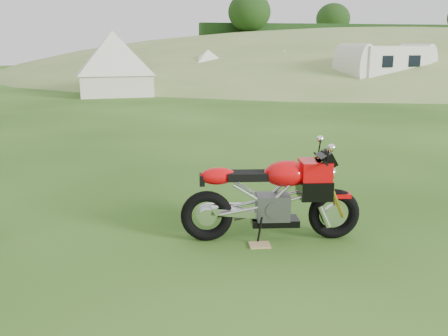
{
  "coord_description": "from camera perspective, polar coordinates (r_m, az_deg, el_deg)",
  "views": [
    {
      "loc": [
        -1.04,
        -5.3,
        2.35
      ],
      "look_at": [
        0.12,
        0.4,
        0.92
      ],
      "focal_mm": 40.0,
      "sensor_mm": 36.0,
      "label": 1
    }
  ],
  "objects": [
    {
      "name": "plywood_board",
      "position": [
        6.1,
        4.1,
        -8.76
      ],
      "size": [
        0.27,
        0.23,
        0.02
      ],
      "primitive_type": "cube",
      "rotation": [
        0.0,
        0.0,
        -0.12
      ],
      "color": "tan",
      "rests_on": "ground"
    },
    {
      "name": "hillside",
      "position": [
        51.81,
        17.71,
        10.6
      ],
      "size": [
        80.0,
        64.0,
        8.0
      ],
      "primitive_type": "ellipsoid",
      "color": "olive",
      "rests_on": "ground"
    },
    {
      "name": "caravan",
      "position": [
        26.32,
        17.95,
        10.65
      ],
      "size": [
        5.51,
        3.58,
        2.38
      ],
      "primitive_type": null,
      "rotation": [
        0.0,
        0.0,
        0.28
      ],
      "color": "silver",
      "rests_on": "ground"
    },
    {
      "name": "hedgerow",
      "position": [
        51.81,
        17.71,
        10.6
      ],
      "size": [
        36.0,
        1.2,
        8.6
      ],
      "primitive_type": null,
      "color": "black",
      "rests_on": "ground"
    },
    {
      "name": "sport_motorcycle",
      "position": [
        6.11,
        5.43,
        -2.56
      ],
      "size": [
        2.16,
        0.83,
        1.26
      ],
      "primitive_type": null,
      "rotation": [
        0.0,
        0.0,
        -0.15
      ],
      "color": "red",
      "rests_on": "ground"
    },
    {
      "name": "tent_mid",
      "position": [
        28.61,
        -1.83,
        11.44
      ],
      "size": [
        2.88,
        2.88,
        2.31
      ],
      "primitive_type": null,
      "rotation": [
        0.0,
        0.0,
        0.08
      ],
      "color": "white",
      "rests_on": "ground"
    },
    {
      "name": "ground",
      "position": [
        5.89,
        -0.39,
        -9.7
      ],
      "size": [
        120.0,
        120.0,
        0.0
      ],
      "primitive_type": "plane",
      "color": "#1B3D0D",
      "rests_on": "ground"
    },
    {
      "name": "tent_left",
      "position": [
        25.06,
        -12.47,
        11.42
      ],
      "size": [
        3.57,
        3.57,
        2.86
      ],
      "primitive_type": null,
      "rotation": [
        0.0,
        0.0,
        0.08
      ],
      "color": "white",
      "rests_on": "ground"
    },
    {
      "name": "tent_right",
      "position": [
        28.95,
        6.9,
        11.35
      ],
      "size": [
        3.47,
        3.47,
        2.28
      ],
      "primitive_type": null,
      "rotation": [
        0.0,
        0.0,
        0.41
      ],
      "color": "white",
      "rests_on": "ground"
    }
  ]
}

